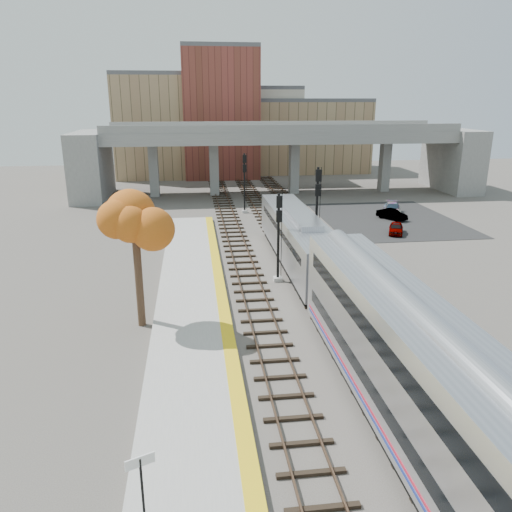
{
  "coord_description": "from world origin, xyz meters",
  "views": [
    {
      "loc": [
        -6.93,
        -22.85,
        12.6
      ],
      "look_at": [
        -2.9,
        8.78,
        2.5
      ],
      "focal_mm": 35.0,
      "sensor_mm": 36.0,
      "label": 1
    }
  ],
  "objects_px": {
    "signal_mast_mid": "(317,213)",
    "car_b": "(392,214)",
    "signal_mast_near": "(278,241)",
    "car_a": "(396,228)",
    "locomotive": "(298,238)",
    "car_c": "(392,209)",
    "tree": "(134,217)",
    "coach": "(433,397)",
    "signal_mast_far": "(245,184)"
  },
  "relations": [
    {
      "from": "coach",
      "to": "car_b",
      "type": "height_order",
      "value": "coach"
    },
    {
      "from": "coach",
      "to": "signal_mast_far",
      "type": "distance_m",
      "value": 42.08
    },
    {
      "from": "locomotive",
      "to": "car_c",
      "type": "bearing_deg",
      "value": 48.86
    },
    {
      "from": "tree",
      "to": "car_a",
      "type": "bearing_deg",
      "value": 37.94
    },
    {
      "from": "car_a",
      "to": "car_b",
      "type": "xyz_separation_m",
      "value": [
        1.92,
        5.8,
        0.01
      ]
    },
    {
      "from": "car_a",
      "to": "car_c",
      "type": "relative_size",
      "value": 0.74
    },
    {
      "from": "signal_mast_far",
      "to": "car_a",
      "type": "relative_size",
      "value": 2.09
    },
    {
      "from": "coach",
      "to": "tree",
      "type": "height_order",
      "value": "tree"
    },
    {
      "from": "car_b",
      "to": "signal_mast_far",
      "type": "bearing_deg",
      "value": 129.45
    },
    {
      "from": "signal_mast_mid",
      "to": "car_c",
      "type": "bearing_deg",
      "value": 49.02
    },
    {
      "from": "signal_mast_far",
      "to": "car_c",
      "type": "height_order",
      "value": "signal_mast_far"
    },
    {
      "from": "car_a",
      "to": "signal_mast_mid",
      "type": "bearing_deg",
      "value": -124.6
    },
    {
      "from": "signal_mast_far",
      "to": "tree",
      "type": "relative_size",
      "value": 0.78
    },
    {
      "from": "signal_mast_mid",
      "to": "car_c",
      "type": "distance_m",
      "value": 19.16
    },
    {
      "from": "signal_mast_near",
      "to": "signal_mast_far",
      "type": "xyz_separation_m",
      "value": [
        0.0,
        22.72,
        0.25
      ]
    },
    {
      "from": "signal_mast_near",
      "to": "car_c",
      "type": "xyz_separation_m",
      "value": [
        16.51,
        19.8,
        -2.37
      ]
    },
    {
      "from": "signal_mast_far",
      "to": "tree",
      "type": "bearing_deg",
      "value": -107.42
    },
    {
      "from": "signal_mast_far",
      "to": "coach",
      "type": "bearing_deg",
      "value": -87.14
    },
    {
      "from": "tree",
      "to": "car_b",
      "type": "bearing_deg",
      "value": 43.68
    },
    {
      "from": "car_c",
      "to": "car_b",
      "type": "bearing_deg",
      "value": -91.8
    },
    {
      "from": "locomotive",
      "to": "coach",
      "type": "distance_m",
      "value": 22.61
    },
    {
      "from": "locomotive",
      "to": "signal_mast_mid",
      "type": "bearing_deg",
      "value": 47.86
    },
    {
      "from": "signal_mast_mid",
      "to": "locomotive",
      "type": "bearing_deg",
      "value": -132.14
    },
    {
      "from": "car_a",
      "to": "car_b",
      "type": "height_order",
      "value": "car_b"
    },
    {
      "from": "signal_mast_near",
      "to": "signal_mast_far",
      "type": "bearing_deg",
      "value": 90.0
    },
    {
      "from": "car_c",
      "to": "signal_mast_near",
      "type": "bearing_deg",
      "value": -109.42
    },
    {
      "from": "coach",
      "to": "signal_mast_far",
      "type": "xyz_separation_m",
      "value": [
        -2.1,
        42.02,
        0.5
      ]
    },
    {
      "from": "coach",
      "to": "signal_mast_mid",
      "type": "relative_size",
      "value": 3.38
    },
    {
      "from": "signal_mast_far",
      "to": "locomotive",
      "type": "bearing_deg",
      "value": -83.83
    },
    {
      "from": "locomotive",
      "to": "coach",
      "type": "bearing_deg",
      "value": -90.0
    },
    {
      "from": "signal_mast_mid",
      "to": "car_b",
      "type": "height_order",
      "value": "signal_mast_mid"
    },
    {
      "from": "car_b",
      "to": "tree",
      "type": "bearing_deg",
      "value": -167.49
    },
    {
      "from": "signal_mast_mid",
      "to": "car_a",
      "type": "relative_size",
      "value": 2.29
    },
    {
      "from": "signal_mast_far",
      "to": "car_b",
      "type": "bearing_deg",
      "value": -19.37
    },
    {
      "from": "locomotive",
      "to": "car_c",
      "type": "xyz_separation_m",
      "value": [
        14.41,
        16.49,
        -1.6
      ]
    },
    {
      "from": "signal_mast_near",
      "to": "car_a",
      "type": "relative_size",
      "value": 1.98
    },
    {
      "from": "coach",
      "to": "tree",
      "type": "distance_m",
      "value": 17.62
    },
    {
      "from": "car_b",
      "to": "car_c",
      "type": "relative_size",
      "value": 0.78
    },
    {
      "from": "signal_mast_near",
      "to": "car_a",
      "type": "distance_m",
      "value": 17.94
    },
    {
      "from": "signal_mast_near",
      "to": "car_b",
      "type": "height_order",
      "value": "signal_mast_near"
    },
    {
      "from": "tree",
      "to": "car_c",
      "type": "distance_m",
      "value": 36.89
    },
    {
      "from": "car_a",
      "to": "car_b",
      "type": "distance_m",
      "value": 6.11
    },
    {
      "from": "locomotive",
      "to": "car_c",
      "type": "distance_m",
      "value": 21.96
    },
    {
      "from": "signal_mast_far",
      "to": "car_a",
      "type": "height_order",
      "value": "signal_mast_far"
    },
    {
      "from": "signal_mast_far",
      "to": "car_b",
      "type": "distance_m",
      "value": 16.63
    },
    {
      "from": "coach",
      "to": "car_b",
      "type": "relative_size",
      "value": 7.3
    },
    {
      "from": "tree",
      "to": "car_b",
      "type": "distance_m",
      "value": 34.43
    },
    {
      "from": "signal_mast_far",
      "to": "tree",
      "type": "height_order",
      "value": "tree"
    },
    {
      "from": "coach",
      "to": "signal_mast_mid",
      "type": "height_order",
      "value": "signal_mast_mid"
    },
    {
      "from": "tree",
      "to": "car_b",
      "type": "relative_size",
      "value": 2.53
    }
  ]
}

